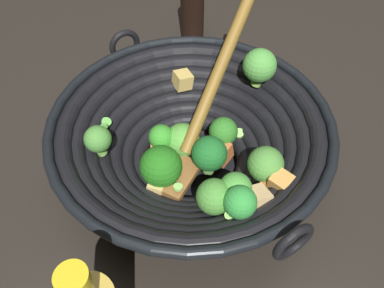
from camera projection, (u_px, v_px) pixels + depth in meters
The scene contains 3 objects.
ground_plane at pixel (191, 169), 0.62m from camera, with size 4.00×4.00×0.00m, color #28231E.
wok at pixel (192, 139), 0.56m from camera, with size 0.43×0.40×0.22m.
soy_sauce_bottle at pixel (192, 6), 0.79m from camera, with size 0.05×0.05×0.18m.
Camera 1 is at (0.27, -0.26, 0.49)m, focal length 37.13 mm.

